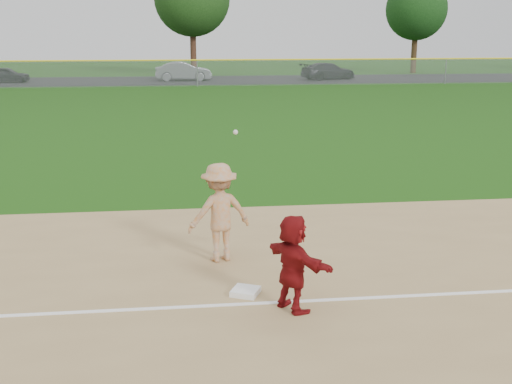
{
  "coord_description": "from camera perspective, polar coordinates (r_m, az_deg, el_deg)",
  "views": [
    {
      "loc": [
        -1.41,
        -10.35,
        4.35
      ],
      "look_at": [
        0.0,
        1.5,
        1.3
      ],
      "focal_mm": 45.0,
      "sensor_mm": 36.0,
      "label": 1
    }
  ],
  "objects": [
    {
      "name": "parking_asphalt",
      "position": [
        56.54,
        -5.4,
        9.86
      ],
      "size": [
        120.0,
        10.0,
        0.01
      ],
      "primitive_type": "cube",
      "color": "black",
      "rests_on": "ground"
    },
    {
      "name": "car_mid",
      "position": [
        56.19,
        -6.48,
        10.62
      ],
      "size": [
        4.8,
        1.75,
        1.57
      ],
      "primitive_type": "imported",
      "rotation": [
        0.0,
        0.0,
        1.59
      ],
      "color": "slate",
      "rests_on": "parking_asphalt"
    },
    {
      "name": "tree_3",
      "position": [
        67.37,
        14.08,
        15.46
      ],
      "size": [
        6.0,
        6.0,
        9.19
      ],
      "color": "#372614",
      "rests_on": "ground"
    },
    {
      "name": "base_runner",
      "position": [
        10.07,
        3.32,
        -6.31
      ],
      "size": [
        1.11,
        1.49,
        1.56
      ],
      "primitive_type": "imported",
      "rotation": [
        0.0,
        0.0,
        2.08
      ],
      "color": "maroon",
      "rests_on": "infield_dirt"
    },
    {
      "name": "car_right",
      "position": [
        57.52,
        6.44,
        10.64
      ],
      "size": [
        5.35,
        3.54,
        1.44
      ],
      "primitive_type": "imported",
      "rotation": [
        0.0,
        0.0,
        1.91
      ],
      "color": "black",
      "rests_on": "parking_asphalt"
    },
    {
      "name": "first_base_play",
      "position": [
        12.17,
        -3.27,
        -1.82
      ],
      "size": [
        1.38,
        1.03,
        2.6
      ],
      "color": "#A4A4A7",
      "rests_on": "infield_dirt"
    },
    {
      "name": "foul_line",
      "position": [
        10.58,
        1.49,
        -9.8
      ],
      "size": [
        60.0,
        0.1,
        0.01
      ],
      "primitive_type": "cube",
      "color": "white",
      "rests_on": "infield_dirt"
    },
    {
      "name": "outfield_fence",
      "position": [
        50.43,
        -5.27,
        11.56
      ],
      "size": [
        110.0,
        0.12,
        110.0
      ],
      "color": "#999EA0",
      "rests_on": "ground"
    },
    {
      "name": "ground",
      "position": [
        11.31,
        0.9,
        -8.27
      ],
      "size": [
        160.0,
        160.0,
        0.0
      ],
      "primitive_type": "plane",
      "color": "#1A490E",
      "rests_on": "ground"
    },
    {
      "name": "first_base",
      "position": [
        10.88,
        -0.94,
        -8.84
      ],
      "size": [
        0.56,
        0.56,
        0.1
      ],
      "primitive_type": "cube",
      "rotation": [
        0.0,
        0.0,
        -0.43
      ],
      "color": "white",
      "rests_on": "infield_dirt"
    },
    {
      "name": "car_left",
      "position": [
        57.69,
        -21.34,
        9.69
      ],
      "size": [
        3.78,
        1.6,
        1.27
      ],
      "primitive_type": "imported",
      "rotation": [
        0.0,
        0.0,
        1.55
      ],
      "color": "black",
      "rests_on": "parking_asphalt"
    }
  ]
}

